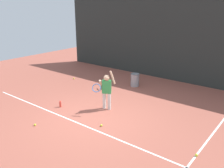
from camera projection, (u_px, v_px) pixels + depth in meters
ground_plane at (94, 117)px, 7.70m from camera, size 20.00×20.00×0.00m
court_line_baseline at (81, 124)px, 7.26m from camera, size 9.00×0.05×0.00m
court_line_sideline at (210, 138)px, 6.52m from camera, size 0.05×9.00×0.00m
back_fence_windscreen at (171, 41)px, 11.03m from camera, size 12.32×0.08×3.67m
fence_post_0 at (79, 30)px, 14.58m from camera, size 0.09×0.09×3.82m
fence_post_1 at (171, 39)px, 11.05m from camera, size 0.09×0.09×3.82m
tennis_player at (106, 89)px, 8.09m from camera, size 0.50×0.83×1.35m
ball_hopper at (135, 80)px, 10.54m from camera, size 0.38×0.38×0.56m
water_bottle at (60, 104)px, 8.44m from camera, size 0.07×0.07×0.22m
tennis_ball_0 at (74, 78)px, 11.58m from camera, size 0.07×0.07×0.07m
tennis_ball_1 at (101, 125)px, 7.12m from camera, size 0.07×0.07×0.07m
tennis_ball_2 at (35, 125)px, 7.16m from camera, size 0.07×0.07×0.07m
tennis_ball_3 at (196, 155)px, 5.73m from camera, size 0.07×0.07×0.07m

